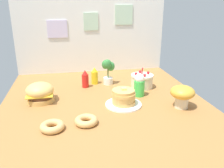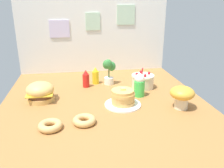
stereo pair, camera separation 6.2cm
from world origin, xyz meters
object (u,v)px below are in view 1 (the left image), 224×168
ketchup_bottle (85,79)px  mustard_bottle (95,76)px  donut_pink_glaze (52,126)px  cream_soda_cup (139,85)px  donut_chocolate (86,121)px  burger (40,93)px  layer_cake (142,81)px  mushroom_stool (182,94)px  pancake_stack (124,98)px  potted_plant (108,71)px

ketchup_bottle → mustard_bottle: bearing=39.2°
ketchup_bottle → donut_pink_glaze: bearing=-110.0°
cream_soda_cup → donut_pink_glaze: 1.00m
mustard_bottle → donut_chocolate: bearing=-100.8°
burger → cream_soda_cup: (0.98, -0.04, 0.03)m
layer_cake → donut_chocolate: 0.99m
mushroom_stool → mustard_bottle: bearing=131.4°
burger → donut_pink_glaze: burger is taller
cream_soda_cup → mushroom_stool: bearing=-49.1°
mustard_bottle → donut_chocolate: 0.96m
layer_cake → pancake_stack: bearing=-126.4°
layer_cake → ketchup_bottle: bearing=168.3°
ketchup_bottle → donut_pink_glaze: ketchup_bottle is taller
pancake_stack → donut_chocolate: bearing=-142.0°
cream_soda_cup → potted_plant: size_ratio=0.98×
pancake_stack → donut_chocolate: (-0.37, -0.29, -0.04)m
pancake_stack → mushroom_stool: mushroom_stool is taller
pancake_stack → mustard_bottle: (-0.19, 0.65, 0.02)m
burger → mushroom_stool: mushroom_stool is taller
pancake_stack → donut_pink_glaze: size_ratio=1.83×
mustard_bottle → potted_plant: size_ratio=0.66×
ketchup_bottle → cream_soda_cup: size_ratio=0.67×
layer_cake → ketchup_bottle: size_ratio=1.25×
ketchup_bottle → cream_soda_cup: cream_soda_cup is taller
burger → donut_pink_glaze: 0.59m
burger → potted_plant: (0.73, 0.37, 0.07)m
burger → cream_soda_cup: cream_soda_cup is taller
burger → mushroom_stool: size_ratio=1.21×
mustard_bottle → donut_pink_glaze: 1.08m
burger → donut_chocolate: 0.66m
ketchup_bottle → cream_soda_cup: 0.63m
donut_pink_glaze → burger: bearing=103.5°
pancake_stack → cream_soda_cup: 0.29m
layer_cake → donut_pink_glaze: 1.21m
donut_chocolate → burger: bearing=127.0°
potted_plant → mushroom_stool: 0.93m
ketchup_bottle → potted_plant: 0.28m
ketchup_bottle → donut_pink_glaze: size_ratio=1.08×
ketchup_bottle → mustard_bottle: 0.15m
ketchup_bottle → donut_chocolate: (-0.06, -0.84, -0.06)m
pancake_stack → mustard_bottle: mustard_bottle is taller
mustard_bottle → cream_soda_cup: (0.40, -0.45, 0.02)m
ketchup_bottle → mustard_bottle: same height
donut_pink_glaze → potted_plant: 1.12m
cream_soda_cup → donut_pink_glaze: size_ratio=1.61×
donut_chocolate → cream_soda_cup: bearing=40.0°
burger → mushroom_stool: bearing=-16.6°
pancake_stack → mustard_bottle: bearing=106.5°
mustard_bottle → ketchup_bottle: bearing=-140.8°
layer_cake → burger: bearing=-170.0°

